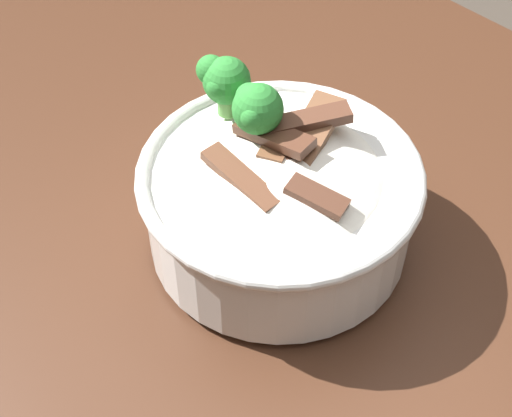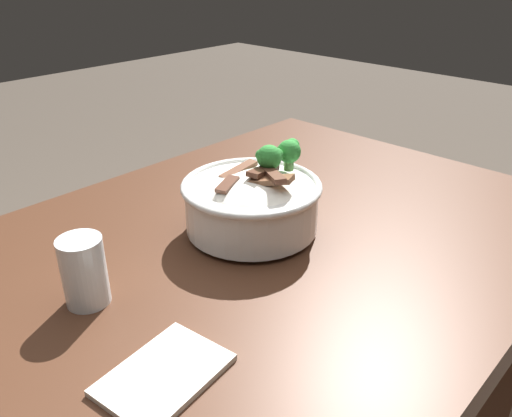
% 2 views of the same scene
% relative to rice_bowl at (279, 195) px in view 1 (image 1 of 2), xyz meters
% --- Properties ---
extents(dining_table, '(1.24, 0.80, 0.79)m').
position_rel_rice_bowl_xyz_m(dining_table, '(-0.07, -0.03, -0.19)').
color(dining_table, '#472819').
rests_on(dining_table, ground).
extents(rice_bowl, '(0.23, 0.23, 0.15)m').
position_rel_rice_bowl_xyz_m(rice_bowl, '(0.00, 0.00, 0.00)').
color(rice_bowl, white).
rests_on(rice_bowl, dining_table).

